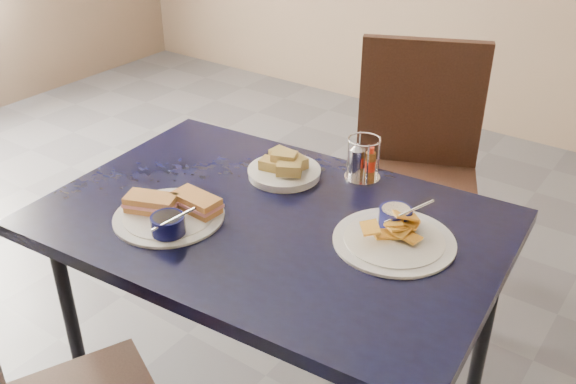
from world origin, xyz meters
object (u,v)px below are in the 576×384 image
Objects in this scene: dining_table at (271,235)px; plantain_plate at (395,233)px; sandwich_plate at (171,212)px; chair_far at (425,159)px; bread_basket at (284,169)px; condiment_caddy at (362,161)px.

plantain_plate is (0.33, 0.10, 0.08)m from dining_table.
chair_far is at bearing 75.11° from sandwich_plate.
condiment_caddy is at bearing 33.47° from bread_basket.
condiment_caddy is (0.09, 0.34, 0.12)m from dining_table.
bread_basket is (-0.44, 0.11, 0.01)m from plantain_plate.
dining_table is 0.26m from bread_basket.
dining_table is 1.31× the size of chair_far.
plantain_plate is at bearing 17.60° from dining_table.
condiment_caddy reaches higher than dining_table.
chair_far reaches higher than plantain_plate.
bread_basket is at bearing 165.90° from plantain_plate.
dining_table is 0.91m from chair_far.
dining_table is at bearing 38.03° from sandwich_plate.
chair_far is 0.86m from plantain_plate.
chair_far is 7.44× the size of condiment_caddy.
bread_basket reaches higher than dining_table.
dining_table is 4.12× the size of plantain_plate.
sandwich_plate is at bearing -104.89° from chair_far.
chair_far reaches higher than bread_basket.
sandwich_plate is at bearing -105.77° from bread_basket.
condiment_caddy is at bearing 59.24° from sandwich_plate.
sandwich_plate is 2.34× the size of condiment_caddy.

